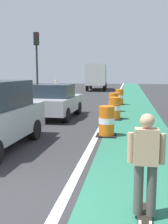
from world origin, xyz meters
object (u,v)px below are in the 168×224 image
at_px(pedestrian_crossing, 56,88).
at_px(traffic_barrel_far, 119,97).
at_px(parked_sedan_second, 56,101).
at_px(skateboarder_on_lane, 146,163).
at_px(traffic_barrel_front, 107,121).
at_px(delivery_truck_down_block, 97,75).
at_px(traffic_barrel_back, 114,103).
at_px(traffic_light_corner, 37,55).
at_px(traffic_barrel_mid, 115,109).

bearing_deg(pedestrian_crossing, traffic_barrel_far, -37.11).
xyz_separation_m(parked_sedan_second, pedestrian_crossing, (-2.83, 10.55, 0.03)).
height_order(skateboarder_on_lane, traffic_barrel_front, skateboarder_on_lane).
relative_size(traffic_barrel_front, delivery_truck_down_block, 0.14).
height_order(traffic_barrel_front, traffic_barrel_back, same).
bearing_deg(traffic_barrel_back, pedestrian_crossing, 125.09).
xyz_separation_m(traffic_barrel_front, traffic_light_corner, (-5.85, 9.66, 2.97)).
height_order(traffic_barrel_front, pedestrian_crossing, pedestrian_crossing).
distance_m(traffic_barrel_far, delivery_truck_down_block, 16.08).
relative_size(traffic_barrel_mid, delivery_truck_down_block, 0.14).
xyz_separation_m(parked_sedan_second, traffic_barrel_mid, (2.94, -0.02, -0.30)).
relative_size(skateboarder_on_lane, parked_sedan_second, 0.41).
bearing_deg(pedestrian_crossing, traffic_barrel_back, -54.91).
bearing_deg(traffic_barrel_front, delivery_truck_down_block, 97.42).
height_order(skateboarder_on_lane, delivery_truck_down_block, delivery_truck_down_block).
bearing_deg(traffic_barrel_far, traffic_barrel_back, -93.30).
bearing_deg(traffic_barrel_mid, parked_sedan_second, 179.69).
relative_size(traffic_barrel_back, delivery_truck_down_block, 0.14).
distance_m(delivery_truck_down_block, traffic_light_corner, 16.09).
height_order(delivery_truck_down_block, pedestrian_crossing, delivery_truck_down_block).
bearing_deg(skateboarder_on_lane, delivery_truck_down_block, 98.01).
bearing_deg(delivery_truck_down_block, traffic_barrel_front, -82.58).
relative_size(traffic_light_corner, pedestrian_crossing, 3.17).
height_order(traffic_barrel_mid, pedestrian_crossing, pedestrian_crossing).
bearing_deg(traffic_barrel_far, traffic_barrel_front, -90.65).
xyz_separation_m(traffic_barrel_mid, traffic_barrel_far, (0.01, 6.20, 0.00)).
bearing_deg(traffic_barrel_far, delivery_truck_down_block, 102.35).
bearing_deg(traffic_light_corner, traffic_barrel_far, 1.36).
relative_size(traffic_barrel_mid, pedestrian_crossing, 0.68).
bearing_deg(traffic_barrel_mid, delivery_truck_down_block, 98.90).
bearing_deg(pedestrian_crossing, delivery_truck_down_block, 78.26).
xyz_separation_m(traffic_barrel_mid, traffic_light_corner, (-5.95, 6.05, 2.97)).
height_order(delivery_truck_down_block, traffic_light_corner, traffic_light_corner).
height_order(traffic_barrel_back, traffic_light_corner, traffic_light_corner).
bearing_deg(traffic_barrel_back, traffic_barrel_far, 86.70).
bearing_deg(traffic_barrel_far, traffic_barrel_mid, -90.06).
bearing_deg(traffic_barrel_back, traffic_light_corner, 149.29).
bearing_deg(traffic_barrel_back, traffic_barrel_front, -89.15).
distance_m(skateboarder_on_lane, delivery_truck_down_block, 31.41).
height_order(traffic_barrel_front, traffic_light_corner, traffic_light_corner).
bearing_deg(traffic_barrel_far, traffic_light_corner, -178.64).
relative_size(skateboarder_on_lane, traffic_barrel_far, 1.55).
xyz_separation_m(traffic_barrel_front, traffic_barrel_mid, (0.11, 3.60, 0.00)).
xyz_separation_m(skateboarder_on_lane, traffic_barrel_back, (-1.15, 11.87, -0.38)).
relative_size(skateboarder_on_lane, traffic_barrel_front, 1.55).
distance_m(parked_sedan_second, traffic_barrel_mid, 2.95).
distance_m(traffic_barrel_back, traffic_light_corner, 7.32).
bearing_deg(traffic_barrel_mid, pedestrian_crossing, 118.64).
bearing_deg(parked_sedan_second, skateboarder_on_lane, -67.19).
height_order(traffic_barrel_mid, delivery_truck_down_block, delivery_truck_down_block).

